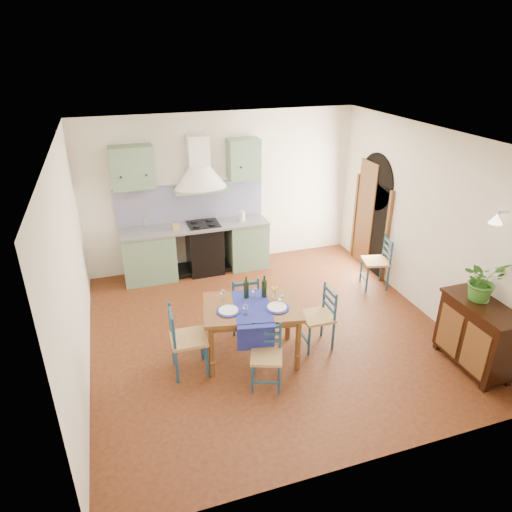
{
  "coord_description": "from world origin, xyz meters",
  "views": [
    {
      "loc": [
        -1.91,
        -5.28,
        3.88
      ],
      "look_at": [
        -0.08,
        0.3,
        1.09
      ],
      "focal_mm": 32.0,
      "sensor_mm": 36.0,
      "label": 1
    }
  ],
  "objects_px": {
    "dining_table": "(252,312)",
    "chair_near": "(266,355)",
    "potted_plant": "(483,280)",
    "sideboard": "(477,333)"
  },
  "relations": [
    {
      "from": "chair_near",
      "to": "potted_plant",
      "type": "bearing_deg",
      "value": -8.3
    },
    {
      "from": "potted_plant",
      "to": "chair_near",
      "type": "bearing_deg",
      "value": 171.7
    },
    {
      "from": "dining_table",
      "to": "chair_near",
      "type": "bearing_deg",
      "value": -90.09
    },
    {
      "from": "chair_near",
      "to": "potted_plant",
      "type": "relative_size",
      "value": 1.5
    },
    {
      "from": "dining_table",
      "to": "sideboard",
      "type": "distance_m",
      "value": 2.87
    },
    {
      "from": "dining_table",
      "to": "sideboard",
      "type": "bearing_deg",
      "value": -22.16
    },
    {
      "from": "chair_near",
      "to": "potted_plant",
      "type": "xyz_separation_m",
      "value": [
        2.68,
        -0.39,
        0.79
      ]
    },
    {
      "from": "dining_table",
      "to": "sideboard",
      "type": "relative_size",
      "value": 1.31
    },
    {
      "from": "dining_table",
      "to": "potted_plant",
      "type": "height_order",
      "value": "potted_plant"
    },
    {
      "from": "chair_near",
      "to": "potted_plant",
      "type": "distance_m",
      "value": 2.82
    }
  ]
}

